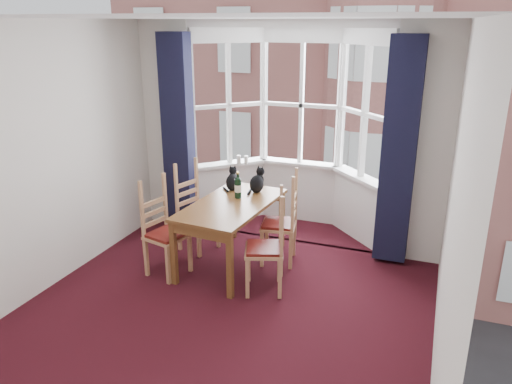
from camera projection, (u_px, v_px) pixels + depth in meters
The scene contains 21 objects.
floor at pixel (210, 329), 4.74m from camera, with size 4.50×4.50×0.00m, color black.
ceiling at pixel (199, 18), 3.83m from camera, with size 4.50×4.50×0.00m, color white.
wall_left at pixel (24, 167), 4.96m from camera, with size 4.50×4.50×0.00m, color silver.
wall_right at pixel (453, 221), 3.62m from camera, with size 4.50×4.50×0.00m, color silver.
wall_back_pier_left at pixel (170, 127), 6.83m from camera, with size 0.70×0.12×2.80m, color silver.
wall_back_pier_right at pixel (421, 147), 5.72m from camera, with size 0.70×0.12×2.80m, color silver.
bay_window at pixel (296, 128), 6.72m from camera, with size 2.76×0.94×2.80m.
curtain_left at pixel (178, 134), 6.61m from camera, with size 0.38×0.22×2.60m, color black.
curtain_right at pixel (399, 153), 5.66m from camera, with size 0.38×0.22×2.60m, color black.
dining_table at pixel (231, 210), 5.79m from camera, with size 0.92×1.55×0.78m.
chair_left_near at pixel (161, 234), 5.69m from camera, with size 0.49×0.50×0.92m.
chair_left_far at pixel (193, 212), 6.32m from camera, with size 0.50×0.52×0.92m.
chair_right_near at pixel (273, 250), 5.29m from camera, with size 0.52×0.53×0.92m.
chair_right_far at pixel (286, 225), 5.92m from camera, with size 0.47×0.49×0.92m.
cat_left at pixel (233, 181), 6.19m from camera, with size 0.21×0.25×0.30m.
cat_right at pixel (257, 182), 6.10m from camera, with size 0.22×0.27×0.33m.
wine_bottle at pixel (238, 187), 5.89m from camera, with size 0.08×0.08×0.32m.
candle_tall at pixel (239, 159), 7.00m from camera, with size 0.06×0.06×0.12m, color white.
candle_short at pixel (246, 160), 6.99m from camera, with size 0.06×0.06×0.11m, color white.
street at pixel (412, 152), 35.20m from camera, with size 80.00×80.00×0.00m, color #333335.
tenement_building at pixel (392, 58), 16.61m from camera, with size 18.40×7.80×15.20m.
Camera 1 is at (1.85, -3.64, 2.78)m, focal length 35.00 mm.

